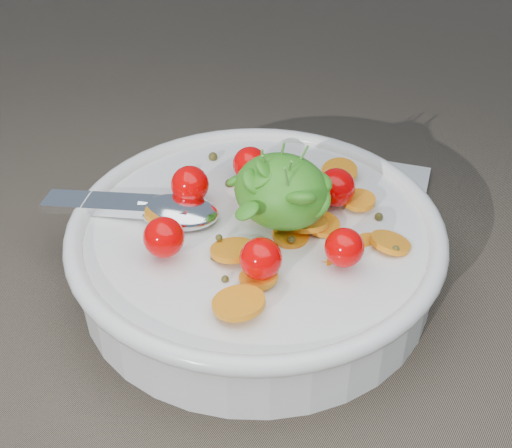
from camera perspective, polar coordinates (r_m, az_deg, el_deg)
The scene contains 3 objects.
ground at distance 0.58m, azimuth 1.18°, elevation -6.27°, with size 6.00×6.00×0.00m, color brown.
bowl at distance 0.58m, azimuth 0.03°, elevation -1.87°, with size 0.32×0.30×0.13m.
napkin at distance 0.69m, azimuth 6.89°, elevation 2.34°, with size 0.16×0.14×0.01m, color white.
Camera 1 is at (0.20, -0.37, 0.40)m, focal length 50.00 mm.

